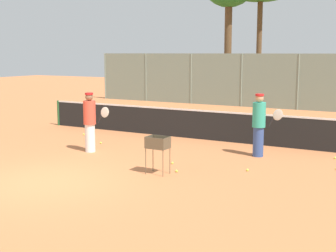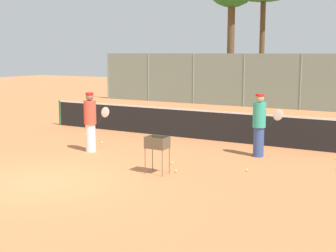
{
  "view_description": "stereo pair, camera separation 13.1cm",
  "coord_description": "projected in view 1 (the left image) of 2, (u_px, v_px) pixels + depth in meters",
  "views": [
    {
      "loc": [
        7.92,
        -8.07,
        3.1
      ],
      "look_at": [
        1.38,
        3.55,
        1.0
      ],
      "focal_mm": 50.0,
      "sensor_mm": 36.0,
      "label": 1
    },
    {
      "loc": [
        8.03,
        -8.01,
        3.1
      ],
      "look_at": [
        1.38,
        3.55,
        1.0
      ],
      "focal_mm": 50.0,
      "sensor_mm": 36.0,
      "label": 2
    }
  ],
  "objects": [
    {
      "name": "tennis_ball_0",
      "position": [
        172.0,
        163.0,
        13.12
      ],
      "size": [
        0.07,
        0.07,
        0.07
      ],
      "primitive_type": "sphere",
      "color": "#D1E54C",
      "rests_on": "ground_plane"
    },
    {
      "name": "tennis_ball_4",
      "position": [
        335.0,
        158.0,
        13.75
      ],
      "size": [
        0.07,
        0.07,
        0.07
      ],
      "primitive_type": "sphere",
      "color": "#D1E54C",
      "rests_on": "ground_plane"
    },
    {
      "name": "tennis_ball_3",
      "position": [
        247.0,
        170.0,
        12.34
      ],
      "size": [
        0.07,
        0.07,
        0.07
      ],
      "primitive_type": "sphere",
      "color": "#D1E54C",
      "rests_on": "ground_plane"
    },
    {
      "name": "tennis_net",
      "position": [
        181.0,
        122.0,
        17.19
      ],
      "size": [
        12.02,
        0.1,
        1.07
      ],
      "color": "#26592D",
      "rests_on": "ground_plane"
    },
    {
      "name": "tennis_ball_5",
      "position": [
        177.0,
        171.0,
        12.23
      ],
      "size": [
        0.07,
        0.07,
        0.07
      ],
      "primitive_type": "sphere",
      "color": "#D1E54C",
      "rests_on": "ground_plane"
    },
    {
      "name": "player_white_outfit",
      "position": [
        90.0,
        121.0,
        14.62
      ],
      "size": [
        0.95,
        0.39,
        1.87
      ],
      "rotation": [
        0.0,
        0.0,
        0.09
      ],
      "color": "white",
      "rests_on": "ground_plane"
    },
    {
      "name": "ground_plane",
      "position": [
        46.0,
        183.0,
        11.26
      ],
      "size": [
        80.0,
        80.0,
        0.0
      ],
      "primitive_type": "plane",
      "color": "#C67242"
    },
    {
      "name": "back_fence",
      "position": [
        269.0,
        81.0,
        26.13
      ],
      "size": [
        22.81,
        0.08,
        3.05
      ],
      "color": "gray",
      "rests_on": "ground_plane"
    },
    {
      "name": "ball_cart",
      "position": [
        158.0,
        146.0,
        11.95
      ],
      "size": [
        0.56,
        0.41,
        0.98
      ],
      "color": "brown",
      "rests_on": "ground_plane"
    },
    {
      "name": "tennis_ball_1",
      "position": [
        84.0,
        134.0,
        17.71
      ],
      "size": [
        0.07,
        0.07,
        0.07
      ],
      "primitive_type": "sphere",
      "color": "#D1E54C",
      "rests_on": "ground_plane"
    },
    {
      "name": "tennis_ball_6",
      "position": [
        101.0,
        143.0,
        16.06
      ],
      "size": [
        0.07,
        0.07,
        0.07
      ],
      "primitive_type": "sphere",
      "color": "#D1E54C",
      "rests_on": "ground_plane"
    },
    {
      "name": "player_red_cap",
      "position": [
        259.0,
        124.0,
        13.96
      ],
      "size": [
        0.96,
        0.39,
        1.89
      ],
      "rotation": [
        0.0,
        0.0,
        0.02
      ],
      "color": "#334C8C",
      "rests_on": "ground_plane"
    }
  ]
}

